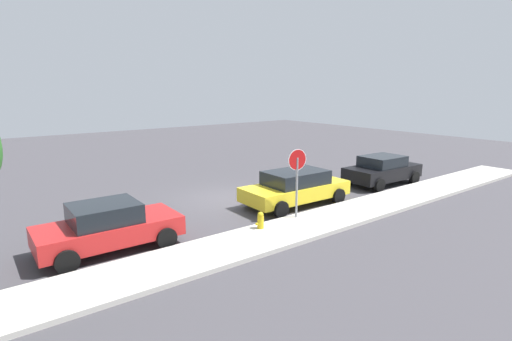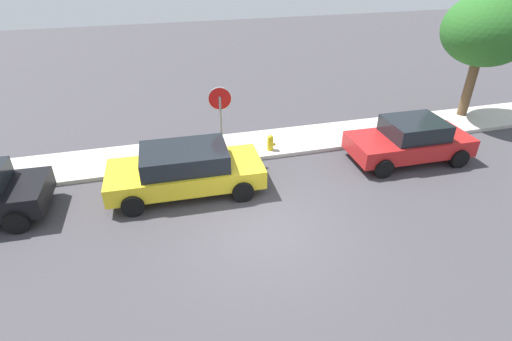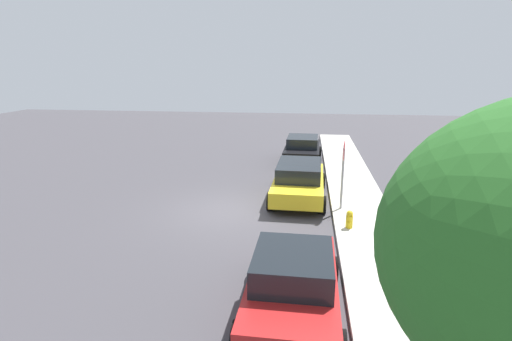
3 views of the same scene
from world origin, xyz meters
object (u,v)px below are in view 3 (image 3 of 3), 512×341
(parked_car_red, at_px, (293,282))
(parked_car_black, at_px, (302,149))
(parked_car_yellow, at_px, (299,180))
(stop_sign, at_px, (343,163))
(fire_hydrant, at_px, (349,221))

(parked_car_red, xyz_separation_m, parked_car_black, (-13.54, 0.00, 0.01))
(parked_car_black, bearing_deg, parked_car_yellow, -0.50)
(stop_sign, distance_m, parked_car_yellow, 2.34)
(parked_car_yellow, relative_size, fire_hydrant, 6.49)
(parked_car_yellow, distance_m, parked_car_red, 7.67)
(stop_sign, height_order, parked_car_red, stop_sign)
(stop_sign, height_order, parked_car_black, stop_sign)
(stop_sign, bearing_deg, parked_car_red, -13.39)
(fire_hydrant, bearing_deg, parked_car_black, -169.84)
(parked_car_red, distance_m, parked_car_black, 13.54)
(parked_car_yellow, xyz_separation_m, parked_car_black, (-5.88, 0.05, -0.00))
(stop_sign, xyz_separation_m, parked_car_yellow, (-1.40, -1.54, -1.08))
(parked_car_black, bearing_deg, stop_sign, 11.60)
(stop_sign, relative_size, parked_car_yellow, 0.57)
(parked_car_red, relative_size, parked_car_black, 1.00)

